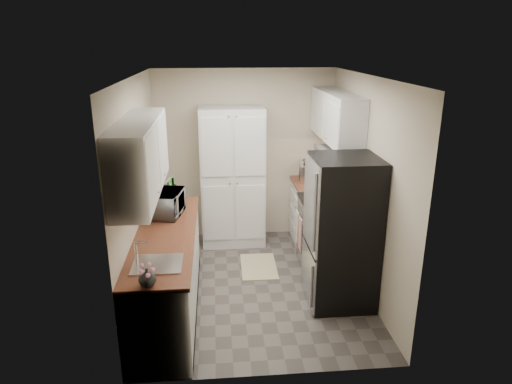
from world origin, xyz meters
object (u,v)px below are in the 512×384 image
microwave (166,203)px  pantry_cabinet (233,177)px  toaster_oven (311,172)px  electric_range (327,234)px  refrigerator (342,232)px  wine_bottle (174,192)px

microwave → pantry_cabinet: bearing=-24.8°
pantry_cabinet → toaster_oven: pantry_cabinet is taller
pantry_cabinet → toaster_oven: size_ratio=4.70×
electric_range → refrigerator: 0.88m
pantry_cabinet → microwave: bearing=-124.5°
pantry_cabinet → toaster_oven: (1.15, 0.02, 0.04)m
pantry_cabinet → refrigerator: pantry_cabinet is taller
refrigerator → microwave: 2.04m
electric_range → microwave: 2.09m
toaster_oven → wine_bottle: bearing=-147.3°
pantry_cabinet → microwave: pantry_cabinet is taller
refrigerator → wine_bottle: bearing=154.2°
microwave → wine_bottle: size_ratio=1.69×
electric_range → refrigerator: (-0.03, -0.80, 0.37)m
pantry_cabinet → toaster_oven: bearing=1.2°
refrigerator → wine_bottle: 2.13m
refrigerator → electric_range: bearing=87.5°
wine_bottle → microwave: bearing=-97.3°
wine_bottle → refrigerator: bearing=-25.8°
wine_bottle → toaster_oven: (1.92, 0.83, -0.03)m
wine_bottle → electric_range: bearing=-3.7°
electric_range → wine_bottle: wine_bottle is taller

